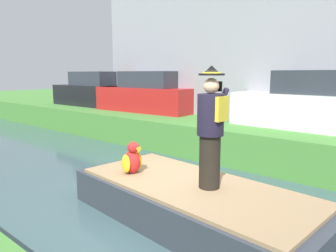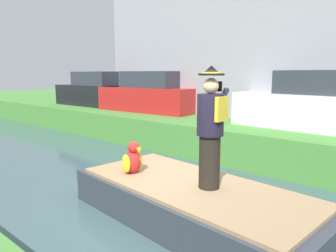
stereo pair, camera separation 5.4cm
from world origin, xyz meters
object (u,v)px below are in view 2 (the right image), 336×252
(parrot_plush, at_px, (132,159))
(parked_car_dark, at_px, (97,91))
(boat, at_px, (193,202))
(parked_car_white, at_px, (318,104))
(person_pirate, at_px, (211,128))
(parked_car_red, at_px, (151,94))

(parrot_plush, xyz_separation_m, parked_car_dark, (5.07, 7.80, 0.70))
(boat, relative_size, parked_car_white, 1.07)
(person_pirate, bearing_deg, boat, 92.16)
(person_pirate, bearing_deg, parked_car_dark, 56.16)
(parrot_plush, relative_size, parked_car_red, 0.14)
(parked_car_dark, bearing_deg, person_pirate, -117.42)
(parrot_plush, height_order, parked_car_dark, parked_car_dark)
(boat, relative_size, parked_car_red, 1.06)
(person_pirate, relative_size, parked_car_red, 0.45)
(person_pirate, height_order, parked_car_red, person_pirate)
(person_pirate, height_order, parrot_plush, person_pirate)
(boat, height_order, parked_car_red, parked_car_red)
(boat, xyz_separation_m, parked_car_white, (4.83, -0.42, 1.25))
(parrot_plush, bearing_deg, boat, -78.12)
(parrot_plush, bearing_deg, parked_car_dark, 56.98)
(person_pirate, bearing_deg, parked_car_white, -8.11)
(boat, relative_size, parrot_plush, 7.62)
(parked_car_white, distance_m, parked_car_red, 6.00)
(parked_car_red, bearing_deg, boat, -130.82)
(boat, bearing_deg, parked_car_red, 49.18)
(person_pirate, xyz_separation_m, parrot_plush, (-0.28, 1.42, -0.68))
(person_pirate, xyz_separation_m, parked_car_dark, (4.78, 9.22, 0.02))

